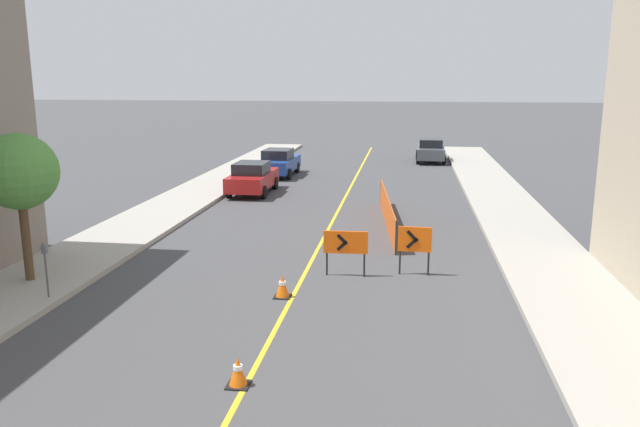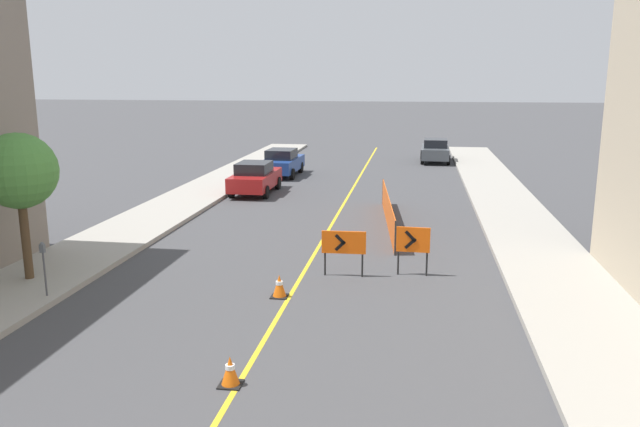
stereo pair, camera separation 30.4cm
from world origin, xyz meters
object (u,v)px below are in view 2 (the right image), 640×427
at_px(parked_car_curb_near, 255,178).
at_px(parked_car_curb_far, 435,150).
at_px(parking_meter_near_curb, 43,258).
at_px(arrow_barricade_secondary, 413,242).
at_px(traffic_cone_fourth, 279,286).
at_px(parked_car_curb_mid, 282,162).
at_px(traffic_cone_third, 230,371).
at_px(arrow_barricade_primary, 344,244).
at_px(street_tree_left_near, 19,172).

relative_size(parked_car_curb_near, parked_car_curb_far, 0.99).
bearing_deg(parking_meter_near_curb, arrow_barricade_secondary, 21.49).
height_order(traffic_cone_fourth, parked_car_curb_mid, parked_car_curb_mid).
bearing_deg(arrow_barricade_secondary, traffic_cone_third, -111.77).
height_order(traffic_cone_fourth, arrow_barricade_primary, arrow_barricade_primary).
height_order(arrow_barricade_primary, parked_car_curb_near, parked_car_curb_near).
relative_size(arrow_barricade_secondary, parking_meter_near_curb, 1.01).
bearing_deg(arrow_barricade_secondary, parked_car_curb_far, 89.89).
xyz_separation_m(parking_meter_near_curb, street_tree_left_near, (-1.32, 1.27, 2.02)).
bearing_deg(arrow_barricade_primary, traffic_cone_third, -103.04).
bearing_deg(parking_meter_near_curb, parked_car_curb_near, 84.67).
bearing_deg(arrow_barricade_secondary, parked_car_curb_near, 125.96).
xyz_separation_m(traffic_cone_fourth, street_tree_left_near, (-7.23, -0.01, 2.90)).
bearing_deg(parked_car_curb_near, parking_meter_near_curb, -95.08).
height_order(arrow_barricade_secondary, parked_car_curb_near, parked_car_curb_near).
bearing_deg(traffic_cone_third, arrow_barricade_secondary, 65.41).
xyz_separation_m(parked_car_curb_far, street_tree_left_near, (-12.00, -27.79, 2.40)).
bearing_deg(street_tree_left_near, parking_meter_near_curb, -43.82).
relative_size(parking_meter_near_curb, street_tree_left_near, 0.35).
height_order(arrow_barricade_primary, parked_car_curb_far, parked_car_curb_far).
bearing_deg(parked_car_curb_near, arrow_barricade_primary, -64.43).
bearing_deg(street_tree_left_near, traffic_cone_fourth, 0.06).
bearing_deg(traffic_cone_third, parked_car_curb_mid, 99.96).
height_order(arrow_barricade_primary, parked_car_curb_mid, parked_car_curb_mid).
relative_size(parked_car_curb_mid, street_tree_left_near, 1.06).
xyz_separation_m(arrow_barricade_secondary, parked_car_curb_near, (-7.91, 12.11, -0.22)).
bearing_deg(parked_car_curb_mid, parked_car_curb_far, 41.34).
height_order(traffic_cone_fourth, arrow_barricade_secondary, arrow_barricade_secondary).
bearing_deg(arrow_barricade_primary, arrow_barricade_secondary, 9.00).
height_order(arrow_barricade_secondary, parked_car_curb_mid, parked_car_curb_mid).
relative_size(traffic_cone_third, street_tree_left_near, 0.14).
distance_m(arrow_barricade_primary, parked_car_curb_mid, 19.13).
distance_m(traffic_cone_third, traffic_cone_fourth, 4.90).
bearing_deg(parked_car_curb_far, arrow_barricade_secondary, -91.96).
bearing_deg(parking_meter_near_curb, street_tree_left_near, 136.18).
distance_m(traffic_cone_third, parked_car_curb_mid, 25.56).
bearing_deg(parked_car_curb_near, parked_car_curb_far, 55.47).
relative_size(arrow_barricade_primary, parking_meter_near_curb, 0.94).
distance_m(traffic_cone_fourth, street_tree_left_near, 7.79).
bearing_deg(traffic_cone_third, parked_car_curb_far, 81.91).
bearing_deg(parked_car_curb_near, street_tree_left_near, -100.63).
xyz_separation_m(arrow_barricade_secondary, parking_meter_near_curb, (-9.38, -3.69, 0.16)).
bearing_deg(parked_car_curb_mid, parked_car_curb_near, -89.74).
relative_size(traffic_cone_third, parked_car_curb_mid, 0.14).
bearing_deg(traffic_cone_third, street_tree_left_near, 146.40).
height_order(arrow_barricade_secondary, parking_meter_near_curb, parking_meter_near_curb).
height_order(traffic_cone_third, arrow_barricade_primary, arrow_barricade_primary).
relative_size(arrow_barricade_primary, parked_car_curb_mid, 0.31).
height_order(parked_car_curb_mid, parking_meter_near_curb, parking_meter_near_curb).
distance_m(parked_car_curb_mid, parked_car_curb_far, 11.77).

